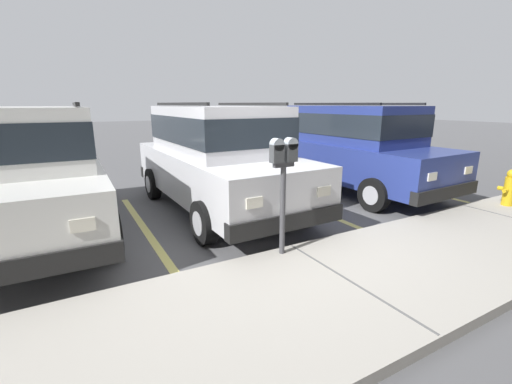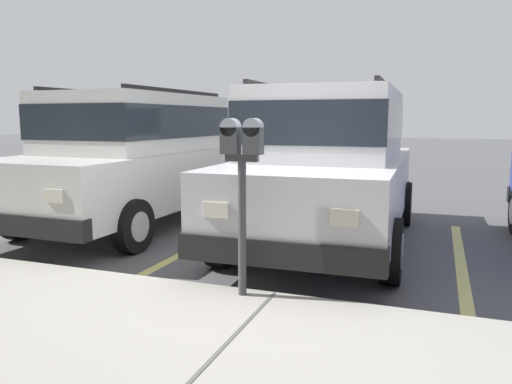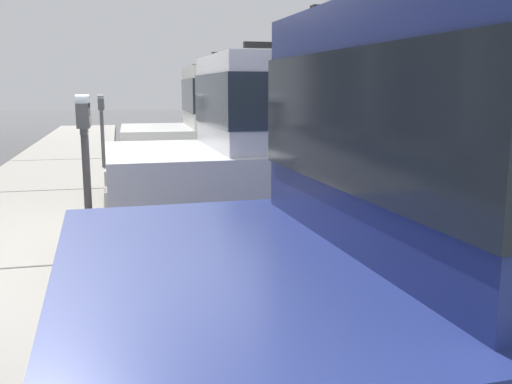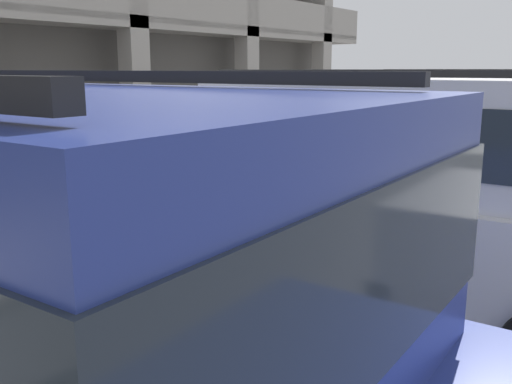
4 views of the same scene
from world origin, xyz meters
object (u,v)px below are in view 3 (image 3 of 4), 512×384
Objects in this scene: silver_suv at (354,149)px; parking_meter_near at (85,137)px; parking_meter_far at (101,113)px; dark_hatchback at (284,128)px.

parking_meter_near is (0.20, 2.56, 0.15)m from silver_suv.
parking_meter_near is at bearing -179.84° from parking_meter_far.
dark_hatchback is 3.38× the size of parking_meter_far.
parking_meter_near is at bearing 84.26° from silver_suv.
silver_suv is at bearing -94.48° from parking_meter_near.
dark_hatchback is at bearing -142.17° from parking_meter_far.
parking_meter_far is at bearing 20.41° from silver_suv.
silver_suv is 3.38× the size of parking_meter_far.
dark_hatchback is 4.44m from parking_meter_far.
parking_meter_near reaches higher than parking_meter_far.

